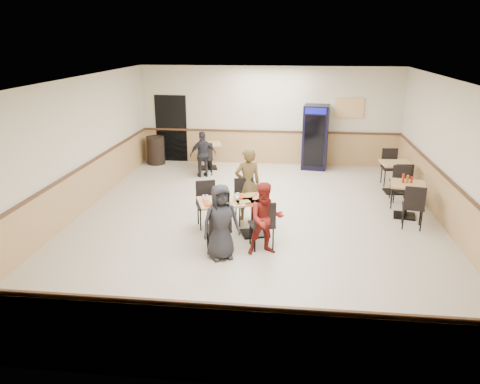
# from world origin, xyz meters

# --- Properties ---
(ground) EXTENTS (10.00, 10.00, 0.00)m
(ground) POSITION_xyz_m (0.00, 0.00, 0.00)
(ground) COLOR beige
(ground) RESTS_ON ground
(room_shell) EXTENTS (10.00, 10.00, 10.00)m
(room_shell) POSITION_xyz_m (1.78, 2.55, 0.58)
(room_shell) COLOR silver
(room_shell) RESTS_ON ground
(main_table) EXTENTS (1.61, 1.17, 0.78)m
(main_table) POSITION_xyz_m (-0.34, -0.77, 0.52)
(main_table) COLOR black
(main_table) RESTS_ON ground
(main_chairs) EXTENTS (1.78, 2.03, 0.99)m
(main_chairs) POSITION_xyz_m (-0.39, -0.78, 0.49)
(main_chairs) COLOR black
(main_chairs) RESTS_ON ground
(diner_woman_left) EXTENTS (0.81, 0.70, 1.39)m
(diner_woman_left) POSITION_xyz_m (-0.49, -1.75, 0.70)
(diner_woman_left) COLOR black
(diner_woman_left) RESTS_ON ground
(diner_woman_right) EXTENTS (0.78, 0.69, 1.36)m
(diner_woman_right) POSITION_xyz_m (0.29, -1.48, 0.68)
(diner_woman_right) COLOR maroon
(diner_woman_right) RESTS_ON ground
(diner_man_opposite) EXTENTS (0.69, 0.58, 1.60)m
(diner_man_opposite) POSITION_xyz_m (-0.20, 0.22, 0.80)
(diner_man_opposite) COLOR brown
(diner_man_opposite) RESTS_ON ground
(lone_diner) EXTENTS (0.83, 0.63, 1.31)m
(lone_diner) POSITION_xyz_m (-1.77, 3.31, 0.66)
(lone_diner) COLOR black
(lone_diner) RESTS_ON ground
(tabletop_clutter) EXTENTS (1.31, 0.96, 0.12)m
(tabletop_clutter) POSITION_xyz_m (-0.30, -0.83, 0.80)
(tabletop_clutter) COLOR #BD330C
(tabletop_clutter) RESTS_ON main_table
(side_table_near) EXTENTS (0.85, 0.85, 0.78)m
(side_table_near) POSITION_xyz_m (3.28, 0.72, 0.52)
(side_table_near) COLOR black
(side_table_near) RESTS_ON ground
(side_table_near_chair_south) EXTENTS (0.53, 0.53, 0.98)m
(side_table_near_chair_south) POSITION_xyz_m (3.28, 0.10, 0.49)
(side_table_near_chair_south) COLOR black
(side_table_near_chair_south) RESTS_ON ground
(side_table_near_chair_north) EXTENTS (0.53, 0.53, 0.98)m
(side_table_near_chair_north) POSITION_xyz_m (3.28, 1.34, 0.49)
(side_table_near_chair_north) COLOR black
(side_table_near_chair_north) RESTS_ON ground
(side_table_far) EXTENTS (0.78, 0.78, 0.79)m
(side_table_far) POSITION_xyz_m (3.38, 2.45, 0.52)
(side_table_far) COLOR black
(side_table_far) RESTS_ON ground
(side_table_far_chair_south) EXTENTS (0.49, 0.49, 1.00)m
(side_table_far_chair_south) POSITION_xyz_m (3.38, 1.81, 0.50)
(side_table_far_chair_south) COLOR black
(side_table_far_chair_south) RESTS_ON ground
(side_table_far_chair_north) EXTENTS (0.49, 0.49, 1.00)m
(side_table_far_chair_north) POSITION_xyz_m (3.38, 3.08, 0.50)
(side_table_far_chair_north) COLOR black
(side_table_far_chair_north) RESTS_ON ground
(condiment_caddy) EXTENTS (0.23, 0.06, 0.20)m
(condiment_caddy) POSITION_xyz_m (3.25, 0.77, 0.86)
(condiment_caddy) COLOR #A5240B
(condiment_caddy) RESTS_ON side_table_near
(back_table) EXTENTS (0.89, 0.89, 0.78)m
(back_table) POSITION_xyz_m (-1.77, 4.20, 0.52)
(back_table) COLOR black
(back_table) RESTS_ON ground
(back_table_chair_lone) EXTENTS (0.56, 0.56, 0.99)m
(back_table_chair_lone) POSITION_xyz_m (-1.77, 3.57, 0.50)
(back_table_chair_lone) COLOR black
(back_table_chair_lone) RESTS_ON ground
(pepsi_cooler) EXTENTS (0.81, 0.81, 1.92)m
(pepsi_cooler) POSITION_xyz_m (1.41, 4.59, 0.96)
(pepsi_cooler) COLOR black
(pepsi_cooler) RESTS_ON ground
(trash_bin) EXTENTS (0.55, 0.55, 0.87)m
(trash_bin) POSITION_xyz_m (-3.51, 4.55, 0.44)
(trash_bin) COLOR black
(trash_bin) RESTS_ON ground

